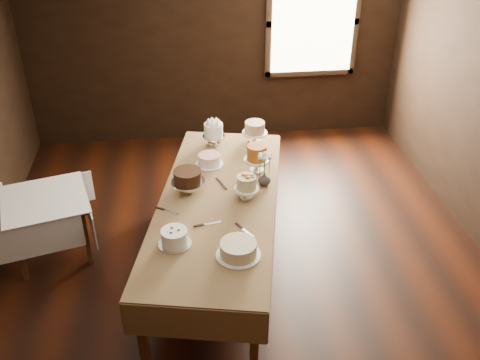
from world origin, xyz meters
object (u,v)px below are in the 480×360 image
cake_chocolate (188,181)px  cake_server_c (219,181)px  cake_speckled (255,133)px  display_table (218,206)px  cake_caramel (257,160)px  cake_lattice (209,160)px  cake_server_a (212,223)px  cake_cream (238,250)px  side_table (45,205)px  cake_swirl (174,238)px  cake_meringue (214,135)px  flower_vase (264,179)px  cake_server_e (172,212)px  cake_server_b (248,233)px  cake_flowers (246,188)px  cake_server_d (254,183)px

cake_chocolate → cake_server_c: (0.30, 0.13, -0.10)m
cake_speckled → cake_server_c: (-0.46, -0.78, -0.10)m
display_table → cake_chocolate: cake_chocolate is taller
cake_caramel → cake_server_c: cake_caramel is taller
cake_lattice → cake_caramel: 0.49m
cake_server_a → cake_lattice: bearing=76.1°
display_table → cake_cream: cake_cream is taller
side_table → cake_swirl: cake_swirl is taller
cake_meringue → cake_server_c: cake_meringue is taller
cake_caramel → cake_cream: bearing=-104.6°
cake_server_a → flower_vase: size_ratio=1.87×
side_table → cake_meringue: (1.70, 0.61, 0.36)m
cake_server_a → display_table: bearing=66.8°
side_table → cake_server_e: bearing=-26.5°
cake_swirl → cake_server_a: cake_swirl is taller
display_table → cake_meringue: size_ratio=10.34×
side_table → display_table: bearing=-15.9°
side_table → cake_server_a: size_ratio=4.07×
cake_server_a → cake_server_e: bearing=137.4°
cake_server_a → cake_server_c: (0.11, 0.67, 0.00)m
cake_server_c → cake_server_e: bearing=114.5°
cake_lattice → flower_vase: flower_vase is taller
cake_meringue → cake_server_b: cake_meringue is taller
cake_lattice → cake_chocolate: bearing=-116.4°
cake_meringue → cake_flowers: bearing=-78.7°
cake_flowers → cake_server_e: (-0.68, -0.15, -0.10)m
cake_cream → cake_server_b: 0.30m
side_table → cake_cream: 2.18m
cake_meringue → cake_server_a: bearing=-95.0°
side_table → cake_chocolate: cake_chocolate is taller
cake_speckled → flower_vase: size_ratio=2.30×
display_table → side_table: (-1.65, 0.47, -0.18)m
cake_server_a → cake_server_d: 0.74m
cake_meringue → cake_server_b: (0.16, -1.60, -0.11)m
cake_lattice → cake_chocolate: cake_chocolate is taller
cake_caramel → cake_server_a: bearing=-121.3°
cake_flowers → cake_lattice: bearing=114.7°
cake_speckled → cake_server_b: bearing=-100.2°
cake_speckled → cake_swirl: bearing=-117.8°
cake_server_d → cake_flowers: bearing=-162.8°
cake_flowers → cake_server_b: bearing=-96.2°
cake_caramel → cake_server_b: bearing=-102.4°
cake_lattice → cake_server_a: size_ratio=1.16×
cake_chocolate → cake_meringue: bearing=71.0°
cake_lattice → cake_server_c: 0.34m
cake_swirl → cake_cream: 0.53m
cake_meringue → cake_server_a: cake_meringue is taller
cake_chocolate → cake_cream: size_ratio=0.77×
cake_server_a → cake_server_e: 0.40m
cake_caramel → cake_server_d: bearing=-103.8°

